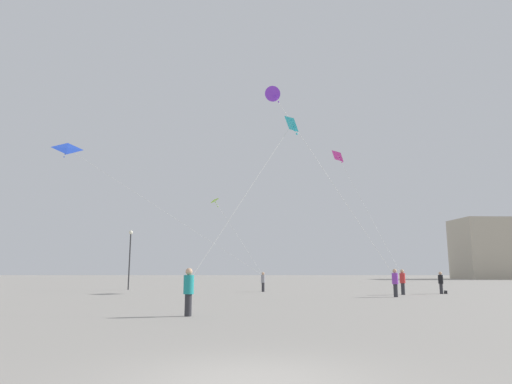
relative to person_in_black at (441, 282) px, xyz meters
name	(u,v)px	position (x,y,z in m)	size (l,w,h in m)	color
ground_plane	(249,384)	(-13.70, -26.64, -0.89)	(300.00, 300.00, 0.00)	gray
person_in_black	(441,282)	(0.00, 0.00, 0.00)	(0.35, 0.35, 1.62)	#2D2D33
person_in_red	(403,281)	(-3.25, -1.30, 0.09)	(0.39, 0.39, 1.79)	#2D2D33
person_in_teal	(189,290)	(-16.26, -16.36, 0.11)	(0.40, 0.40, 1.82)	#2D2D33
person_in_purple	(395,282)	(-4.59, -4.03, 0.11)	(0.40, 0.40, 1.82)	#2D2D33
person_in_grey	(263,281)	(-13.19, 3.21, -0.02)	(0.34, 0.34, 1.58)	#2D2D33
kite_cobalt_delta	(71,151)	(-28.98, 1.54, 10.51)	(17.07, 2.43, 10.77)	blue
kite_lime_diamond	(215,201)	(-17.54, 6.54, 7.07)	(4.82, 3.82, 7.04)	#8CD12D
kite_cyan_delta	(291,127)	(-11.92, -12.28, 8.00)	(4.75, 4.81, 8.09)	#1EB2C6
kite_violet_diamond	(275,97)	(-12.54, -7.80, 11.39)	(8.62, 4.23, 11.61)	purple
kite_magenta_delta	(339,157)	(-6.54, 3.94, 10.52)	(3.78, 6.15, 10.67)	#D12899
lamppost_east	(130,250)	(-25.27, 6.98, 2.65)	(0.36, 0.36, 5.32)	#2D2D30
handbag_beside_flyer	(446,292)	(0.35, 0.10, -0.77)	(0.32, 0.14, 0.24)	black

